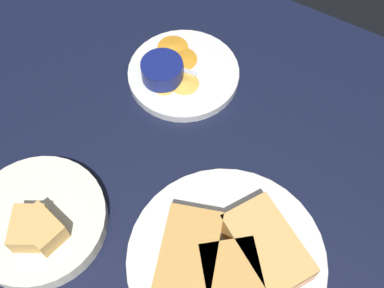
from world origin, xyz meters
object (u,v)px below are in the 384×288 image
plate_chips_companion (184,74)px  plate_sandwich_main (226,259)px  spoon_by_dark_ramekin (235,254)px  bread_basket_rear (38,222)px  ramekin_dark_sauce (274,255)px  sandwich_half_near (189,257)px  ramekin_light_gravy (162,70)px  sandwich_half_extra (266,248)px  spoon_by_gravy_ramekin (161,61)px

plate_chips_companion → plate_sandwich_main: bearing=-138.4°
spoon_by_dark_ramekin → bread_basket_rear: size_ratio=0.47×
plate_sandwich_main → ramekin_dark_sauce: (3.12, -5.66, 2.87)cm
sandwich_half_near → ramekin_dark_sauce: 11.90cm
plate_sandwich_main → ramekin_light_gravy: 34.37cm
sandwich_half_extra → sandwich_half_near: bearing=127.9°
plate_sandwich_main → sandwich_half_extra: size_ratio=1.91×
plate_sandwich_main → spoon_by_dark_ramekin: bearing=-37.8°
sandwich_half_near → spoon_by_gravy_ramekin: bearing=38.6°
sandwich_half_extra → plate_sandwich_main: bearing=127.9°
sandwich_half_near → spoon_by_dark_ramekin: 7.00cm
plate_chips_companion → bread_basket_rear: size_ratio=0.98×
sandwich_half_extra → plate_chips_companion: 35.55cm
sandwich_half_near → bread_basket_rear: (-6.25, 22.23, -2.06)cm
spoon_by_dark_ramekin → plate_chips_companion: 34.44cm
spoon_by_dark_ramekin → bread_basket_rear: bearing=111.2°
sandwich_half_near → spoon_by_dark_ramekin: size_ratio=1.54×
ramekin_light_gravy → sandwich_half_near: bearing=-141.1°
spoon_by_dark_ramekin → bread_basket_rear: 29.31cm
ramekin_light_gravy → bread_basket_rear: 32.58cm
sandwich_half_extra → spoon_by_dark_ramekin: size_ratio=1.56×
sandwich_half_extra → spoon_by_gravy_ramekin: 38.74cm
plate_sandwich_main → ramekin_light_gravy: ramekin_light_gravy is taller
plate_chips_companion → spoon_by_gravy_ramekin: bearing=95.2°
ramekin_dark_sauce → plate_chips_companion: (22.80, 28.64, -2.87)cm
sandwich_half_extra → ramekin_light_gravy: (19.57, 29.79, -0.52)cm
sandwich_half_near → sandwich_half_extra: (6.70, -8.62, 0.00)cm
sandwich_half_near → sandwich_half_extra: bearing=-52.1°
plate_sandwich_main → plate_chips_companion: (25.92, 22.97, 0.00)cm
plate_sandwich_main → spoon_by_gravy_ramekin: bearing=47.0°
plate_chips_companion → spoon_by_gravy_ramekin: (-0.40, 4.42, 1.16)cm
sandwich_half_near → sandwich_half_extra: same height
spoon_by_dark_ramekin → ramekin_light_gravy: bearing=50.1°
spoon_by_gravy_ramekin → ramekin_light_gravy: bearing=-143.5°
ramekin_dark_sauce → ramekin_light_gravy: ramekin_dark_sauce is taller
sandwich_half_extra → spoon_by_dark_ramekin: sandwich_half_extra is taller
sandwich_half_extra → spoon_by_gravy_ramekin: bearing=55.0°
plate_chips_companion → spoon_by_gravy_ramekin: spoon_by_gravy_ramekin is taller
sandwich_half_near → ramekin_light_gravy: sandwich_half_near is taller
sandwich_half_near → ramekin_light_gravy: bearing=38.9°
ramekin_dark_sauce → ramekin_light_gravy: (19.80, 31.14, -0.19)cm
spoon_by_dark_ramekin → ramekin_light_gravy: (21.92, 26.25, 1.52)cm
sandwich_half_extra → ramekin_light_gravy: size_ratio=2.03×
spoon_by_gravy_ramekin → sandwich_half_extra: bearing=-125.0°
sandwich_half_near → spoon_by_gravy_ramekin: 37.02cm
sandwich_half_near → bread_basket_rear: 23.19cm
sandwich_half_near → bread_basket_rear: bearing=105.7°
sandwich_half_near → spoon_by_gravy_ramekin: (28.87, 23.08, -2.04)cm
sandwich_half_near → spoon_by_gravy_ramekin: sandwich_half_near is taller
ramekin_dark_sauce → plate_chips_companion: ramekin_dark_sauce is taller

